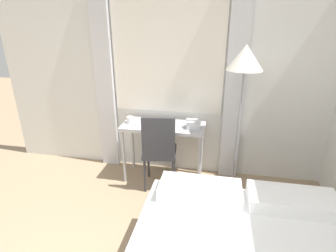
# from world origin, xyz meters

# --- Properties ---
(wall_back_with_window) EXTENTS (4.82, 0.13, 2.70)m
(wall_back_with_window) POSITION_xyz_m (-0.01, 2.70, 1.35)
(wall_back_with_window) COLOR silver
(wall_back_with_window) RESTS_ON ground_plane
(desk) EXTENTS (1.03, 0.45, 0.76)m
(desk) POSITION_xyz_m (-0.11, 2.40, 0.68)
(desk) COLOR #B2B2B7
(desk) RESTS_ON ground_plane
(desk_chair) EXTENTS (0.45, 0.45, 0.98)m
(desk_chair) POSITION_xyz_m (-0.11, 2.17, 0.55)
(desk_chair) COLOR #333338
(desk_chair) RESTS_ON ground_plane
(standing_lamp) EXTENTS (0.37, 0.37, 1.75)m
(standing_lamp) POSITION_xyz_m (0.78, 2.24, 1.51)
(standing_lamp) COLOR #4C4C51
(standing_lamp) RESTS_ON ground_plane
(telephone) EXTENTS (0.18, 0.15, 0.11)m
(telephone) POSITION_xyz_m (0.27, 2.37, 0.81)
(telephone) COLOR silver
(telephone) RESTS_ON desk
(book) EXTENTS (0.32, 0.25, 0.02)m
(book) POSITION_xyz_m (-0.13, 2.35, 0.78)
(book) COLOR #4C4238
(book) RESTS_ON desk
(mug) EXTENTS (0.09, 0.09, 0.08)m
(mug) POSITION_xyz_m (-0.53, 2.39, 0.80)
(mug) COLOR white
(mug) RESTS_ON desk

